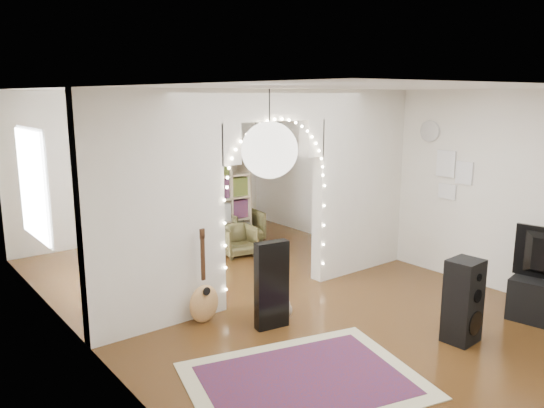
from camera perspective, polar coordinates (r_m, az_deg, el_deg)
floor at (r=7.26m, az=-0.00°, el=-9.53°), size 7.50×7.50×0.00m
ceiling at (r=6.77m, az=-0.00°, el=12.30°), size 5.00×7.50×0.02m
wall_back at (r=10.07m, az=-13.30°, el=4.11°), size 5.00×0.02×2.70m
wall_left at (r=5.73m, az=-20.12°, el=-1.94°), size 0.02×7.50×2.70m
wall_right at (r=8.63m, az=13.20°, el=2.88°), size 0.02×7.50×2.70m
divider_wall at (r=6.87m, az=-0.00°, el=1.61°), size 5.00×0.20×2.70m
fairy_lights at (r=6.75m, az=0.68°, el=2.50°), size 1.64×0.04×1.60m
window at (r=7.41m, az=-24.34°, el=1.90°), size 0.04×1.20×1.40m
wall_clock at (r=8.18m, az=16.65°, el=7.51°), size 0.03×0.31×0.31m
picture_frames at (r=8.01m, az=18.72°, el=2.99°), size 0.02×0.50×0.70m
paper_lantern at (r=3.72m, az=-0.27°, el=5.82°), size 0.40×0.40×0.40m
ceiling_fan at (r=8.43m, az=-8.54°, el=10.03°), size 1.10×1.10×0.30m
area_rug at (r=5.24m, az=3.47°, el=-18.39°), size 2.45×2.08×0.02m
guitar_case at (r=6.08m, az=-0.04°, el=-8.71°), size 0.41×0.19×1.02m
acoustic_guitar at (r=6.28m, az=-7.36°, el=-9.00°), size 0.40×0.20×0.96m
tabby_cat at (r=6.47m, az=1.15°, el=-11.11°), size 0.30×0.44×0.30m
floor_speaker at (r=6.13m, az=19.88°, el=-9.80°), size 0.38×0.34×0.92m
bookcase at (r=9.27m, az=-6.99°, el=0.42°), size 1.66×0.73×1.65m
dining_table at (r=9.97m, az=-11.99°, el=0.20°), size 1.30×0.96×0.76m
flower_vase at (r=9.94m, az=-12.03°, el=1.15°), size 0.21×0.21×0.19m
dining_chair_left at (r=8.84m, az=-3.72°, el=-3.93°), size 0.61×0.63×0.50m
dining_chair_right at (r=9.66m, az=-3.05°, el=-2.36°), size 0.68×0.70×0.56m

